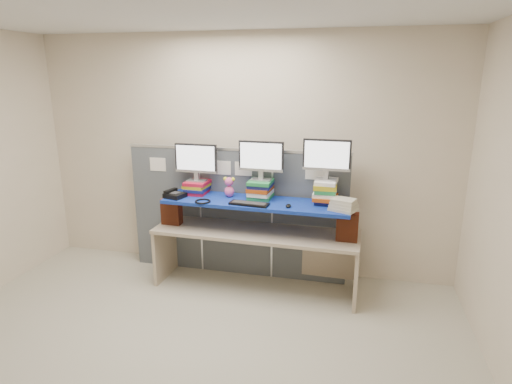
% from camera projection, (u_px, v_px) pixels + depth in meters
% --- Properties ---
extents(room, '(5.00, 4.00, 2.80)m').
position_uv_depth(room, '(169.00, 204.00, 3.18)').
color(room, beige).
rests_on(room, ground).
extents(cubicle_partition, '(2.60, 0.06, 1.53)m').
position_uv_depth(cubicle_partition, '(236.00, 212.00, 5.01)').
color(cubicle_partition, '#4C5259').
rests_on(cubicle_partition, ground).
extents(desk, '(2.26, 0.72, 0.68)m').
position_uv_depth(desk, '(256.00, 242.00, 4.72)').
color(desk, '#B8A58C').
rests_on(desk, ground).
extents(brick_pier_left, '(0.22, 0.12, 0.30)m').
position_uv_depth(brick_pier_left, '(172.00, 211.00, 4.84)').
color(brick_pier_left, brown).
rests_on(brick_pier_left, desk).
extents(brick_pier_right, '(0.22, 0.12, 0.30)m').
position_uv_depth(brick_pier_right, '(347.00, 227.00, 4.35)').
color(brick_pier_right, brown).
rests_on(brick_pier_right, desk).
extents(blue_board, '(2.03, 0.56, 0.04)m').
position_uv_depth(blue_board, '(256.00, 203.00, 4.60)').
color(blue_board, '#130B90').
rests_on(blue_board, brick_pier_left).
extents(book_stack_left, '(0.27, 0.30, 0.14)m').
position_uv_depth(book_stack_left, '(197.00, 187.00, 4.87)').
color(book_stack_left, '#B8152F').
rests_on(book_stack_left, blue_board).
extents(book_stack_center, '(0.26, 0.32, 0.20)m').
position_uv_depth(book_stack_center, '(261.00, 189.00, 4.68)').
color(book_stack_center, '#238442').
rests_on(book_stack_center, blue_board).
extents(book_stack_right, '(0.26, 0.33, 0.25)m').
position_uv_depth(book_stack_right, '(325.00, 191.00, 4.49)').
color(book_stack_right, navy).
rests_on(book_stack_right, blue_board).
extents(monitor_left, '(0.49, 0.14, 0.43)m').
position_uv_depth(monitor_left, '(196.00, 160.00, 4.78)').
color(monitor_left, '#A4A5AA').
rests_on(monitor_left, book_stack_left).
extents(monitor_center, '(0.49, 0.14, 0.43)m').
position_uv_depth(monitor_center, '(261.00, 158.00, 4.58)').
color(monitor_center, '#A4A5AA').
rests_on(monitor_center, book_stack_center).
extents(monitor_right, '(0.49, 0.14, 0.43)m').
position_uv_depth(monitor_right, '(327.00, 157.00, 4.39)').
color(monitor_right, '#A4A5AA').
rests_on(monitor_right, book_stack_right).
extents(keyboard, '(0.43, 0.18, 0.03)m').
position_uv_depth(keyboard, '(249.00, 204.00, 4.45)').
color(keyboard, black).
rests_on(keyboard, blue_board).
extents(mouse, '(0.07, 0.11, 0.03)m').
position_uv_depth(mouse, '(288.00, 206.00, 4.37)').
color(mouse, black).
rests_on(mouse, blue_board).
extents(desk_phone, '(0.25, 0.23, 0.09)m').
position_uv_depth(desk_phone, '(174.00, 195.00, 4.72)').
color(desk_phone, black).
rests_on(desk_phone, blue_board).
extents(headset, '(0.22, 0.22, 0.02)m').
position_uv_depth(headset, '(203.00, 201.00, 4.55)').
color(headset, black).
rests_on(headset, blue_board).
extents(plush_toy, '(0.13, 0.10, 0.22)m').
position_uv_depth(plush_toy, '(229.00, 187.00, 4.72)').
color(plush_toy, '#E9589D').
rests_on(plush_toy, blue_board).
extents(binder_stack, '(0.31, 0.28, 0.12)m').
position_uv_depth(binder_stack, '(343.00, 205.00, 4.26)').
color(binder_stack, beige).
rests_on(binder_stack, blue_board).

